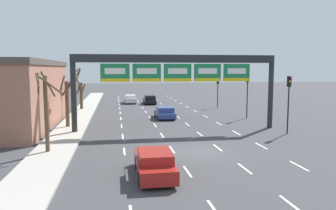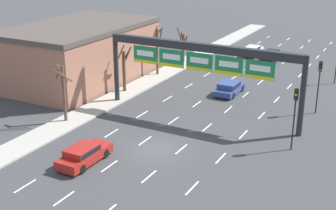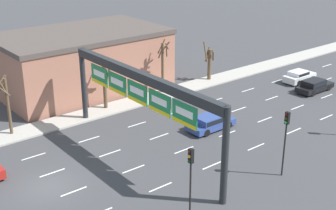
{
  "view_description": "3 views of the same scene",
  "coord_description": "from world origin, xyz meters",
  "px_view_note": "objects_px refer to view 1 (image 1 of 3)",
  "views": [
    {
      "loc": [
        -5.44,
        -20.99,
        5.58
      ],
      "look_at": [
        -1.31,
        4.86,
        2.69
      ],
      "focal_mm": 35.0,
      "sensor_mm": 36.0,
      "label": 1
    },
    {
      "loc": [
        16.32,
        -28.59,
        15.67
      ],
      "look_at": [
        -0.84,
        3.44,
        2.46
      ],
      "focal_mm": 50.0,
      "sensor_mm": 36.0,
      "label": 2
    },
    {
      "loc": [
        27.32,
        -11.34,
        17.31
      ],
      "look_at": [
        -0.93,
        11.41,
        3.05
      ],
      "focal_mm": 50.0,
      "sensor_mm": 36.0,
      "label": 3
    }
  ],
  "objects_px": {
    "sign_gantry": "(177,69)",
    "traffic_light_mid_block": "(289,93)",
    "car_white": "(130,99)",
    "tree_bare_second": "(81,93)",
    "traffic_light_near_gantry": "(218,86)",
    "car_blue": "(165,112)",
    "tree_bare_third": "(46,108)",
    "traffic_light_far_end": "(247,87)",
    "car_black": "(150,99)",
    "car_red": "(154,162)",
    "tree_bare_closest": "(67,100)",
    "tree_bare_furthest": "(75,89)"
  },
  "relations": [
    {
      "from": "sign_gantry",
      "to": "traffic_light_mid_block",
      "type": "xyz_separation_m",
      "value": [
        9.2,
        -3.0,
        -2.02
      ]
    },
    {
      "from": "car_white",
      "to": "tree_bare_second",
      "type": "distance_m",
      "value": 10.5
    },
    {
      "from": "traffic_light_near_gantry",
      "to": "car_blue",
      "type": "bearing_deg",
      "value": -135.16
    },
    {
      "from": "car_white",
      "to": "tree_bare_second",
      "type": "bearing_deg",
      "value": -132.62
    },
    {
      "from": "traffic_light_near_gantry",
      "to": "tree_bare_third",
      "type": "relative_size",
      "value": 0.82
    },
    {
      "from": "traffic_light_far_end",
      "to": "tree_bare_third",
      "type": "relative_size",
      "value": 0.94
    },
    {
      "from": "car_black",
      "to": "tree_bare_second",
      "type": "bearing_deg",
      "value": -148.19
    },
    {
      "from": "car_blue",
      "to": "traffic_light_mid_block",
      "type": "relative_size",
      "value": 0.91
    },
    {
      "from": "tree_bare_third",
      "to": "car_white",
      "type": "bearing_deg",
      "value": 77.75
    },
    {
      "from": "traffic_light_mid_block",
      "to": "traffic_light_far_end",
      "type": "distance_m",
      "value": 8.95
    },
    {
      "from": "car_red",
      "to": "tree_bare_closest",
      "type": "distance_m",
      "value": 16.79
    },
    {
      "from": "tree_bare_closest",
      "to": "sign_gantry",
      "type": "bearing_deg",
      "value": -16.31
    },
    {
      "from": "car_black",
      "to": "tree_bare_second",
      "type": "distance_m",
      "value": 11.93
    },
    {
      "from": "car_red",
      "to": "traffic_light_mid_block",
      "type": "distance_m",
      "value": 16.08
    },
    {
      "from": "tree_bare_second",
      "to": "tree_bare_third",
      "type": "height_order",
      "value": "tree_bare_third"
    },
    {
      "from": "tree_bare_third",
      "to": "car_blue",
      "type": "bearing_deg",
      "value": 55.07
    },
    {
      "from": "traffic_light_far_end",
      "to": "tree_bare_closest",
      "type": "bearing_deg",
      "value": -171.05
    },
    {
      "from": "car_black",
      "to": "traffic_light_far_end",
      "type": "distance_m",
      "value": 19.82
    },
    {
      "from": "tree_bare_third",
      "to": "tree_bare_furthest",
      "type": "distance_m",
      "value": 16.94
    },
    {
      "from": "traffic_light_far_end",
      "to": "tree_bare_closest",
      "type": "height_order",
      "value": "traffic_light_far_end"
    },
    {
      "from": "sign_gantry",
      "to": "tree_bare_third",
      "type": "distance_m",
      "value": 12.32
    },
    {
      "from": "tree_bare_second",
      "to": "tree_bare_furthest",
      "type": "bearing_deg",
      "value": -89.28
    },
    {
      "from": "tree_bare_furthest",
      "to": "car_blue",
      "type": "bearing_deg",
      "value": -14.74
    },
    {
      "from": "traffic_light_far_end",
      "to": "tree_bare_third",
      "type": "xyz_separation_m",
      "value": [
        -19.16,
        -12.76,
        -0.48
      ]
    },
    {
      "from": "traffic_light_far_end",
      "to": "car_white",
      "type": "bearing_deg",
      "value": 123.46
    },
    {
      "from": "sign_gantry",
      "to": "tree_bare_third",
      "type": "relative_size",
      "value": 3.5
    },
    {
      "from": "traffic_light_mid_block",
      "to": "tree_bare_closest",
      "type": "bearing_deg",
      "value": 162.85
    },
    {
      "from": "car_black",
      "to": "traffic_light_near_gantry",
      "type": "bearing_deg",
      "value": -35.96
    },
    {
      "from": "tree_bare_second",
      "to": "car_red",
      "type": "bearing_deg",
      "value": -77.27
    },
    {
      "from": "car_black",
      "to": "tree_bare_closest",
      "type": "bearing_deg",
      "value": -116.0
    },
    {
      "from": "tree_bare_closest",
      "to": "tree_bare_second",
      "type": "distance_m",
      "value": 14.06
    },
    {
      "from": "traffic_light_near_gantry",
      "to": "tree_bare_second",
      "type": "relative_size",
      "value": 0.98
    },
    {
      "from": "sign_gantry",
      "to": "tree_bare_furthest",
      "type": "height_order",
      "value": "sign_gantry"
    },
    {
      "from": "car_blue",
      "to": "tree_bare_third",
      "type": "height_order",
      "value": "tree_bare_third"
    },
    {
      "from": "tree_bare_second",
      "to": "tree_bare_third",
      "type": "relative_size",
      "value": 0.83
    },
    {
      "from": "car_blue",
      "to": "car_white",
      "type": "bearing_deg",
      "value": 100.41
    },
    {
      "from": "car_black",
      "to": "car_red",
      "type": "bearing_deg",
      "value": -95.46
    },
    {
      "from": "tree_bare_second",
      "to": "traffic_light_near_gantry",
      "type": "bearing_deg",
      "value": -1.35
    },
    {
      "from": "traffic_light_mid_block",
      "to": "car_white",
      "type": "bearing_deg",
      "value": 114.07
    },
    {
      "from": "car_white",
      "to": "car_black",
      "type": "relative_size",
      "value": 0.86
    },
    {
      "from": "car_blue",
      "to": "tree_bare_third",
      "type": "relative_size",
      "value": 0.85
    },
    {
      "from": "sign_gantry",
      "to": "traffic_light_near_gantry",
      "type": "height_order",
      "value": "sign_gantry"
    },
    {
      "from": "car_blue",
      "to": "car_black",
      "type": "bearing_deg",
      "value": 90.46
    },
    {
      "from": "traffic_light_mid_block",
      "to": "tree_bare_closest",
      "type": "xyz_separation_m",
      "value": [
        -19.21,
        5.93,
        -0.89
      ]
    },
    {
      "from": "car_black",
      "to": "traffic_light_far_end",
      "type": "relative_size",
      "value": 0.95
    },
    {
      "from": "sign_gantry",
      "to": "car_red",
      "type": "relative_size",
      "value": 3.98
    },
    {
      "from": "tree_bare_third",
      "to": "tree_bare_furthest",
      "type": "xyz_separation_m",
      "value": [
        -0.12,
        16.94,
        0.23
      ]
    },
    {
      "from": "traffic_light_near_gantry",
      "to": "tree_bare_furthest",
      "type": "bearing_deg",
      "value": -161.58
    },
    {
      "from": "tree_bare_closest",
      "to": "tree_bare_third",
      "type": "bearing_deg",
      "value": -89.71
    },
    {
      "from": "car_white",
      "to": "car_blue",
      "type": "height_order",
      "value": "car_white"
    }
  ]
}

